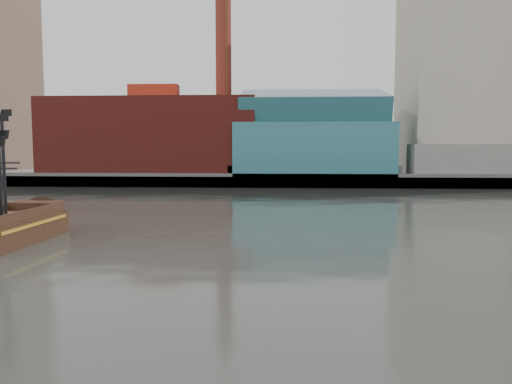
{
  "coord_description": "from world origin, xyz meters",
  "views": [
    {
      "loc": [
        4.75,
        -28.82,
        7.45
      ],
      "look_at": [
        2.48,
        9.26,
        4.0
      ],
      "focal_mm": 35.0,
      "sensor_mm": 36.0,
      "label": 1
    }
  ],
  "objects": [
    {
      "name": "seawall",
      "position": [
        0.0,
        62.5,
        1.3
      ],
      "size": [
        220.0,
        1.0,
        2.6
      ],
      "primitive_type": "cube",
      "color": "#4C4C49",
      "rests_on": "ground"
    },
    {
      "name": "pirate_ship",
      "position": [
        -16.91,
        7.81,
        1.01
      ],
      "size": [
        5.1,
        15.04,
        11.16
      ],
      "rotation": [
        0.0,
        0.0,
        -0.03
      ],
      "color": "black",
      "rests_on": "ground"
    },
    {
      "name": "skyline",
      "position": [
        5.21,
        84.56,
        24.55
      ],
      "size": [
        149.0,
        45.0,
        62.0
      ],
      "color": "brown",
      "rests_on": "promenade_far"
    },
    {
      "name": "promenade_far",
      "position": [
        0.0,
        92.0,
        1.0
      ],
      "size": [
        220.0,
        60.0,
        2.0
      ],
      "primitive_type": "cube",
      "color": "slate",
      "rests_on": "ground"
    },
    {
      "name": "ground",
      "position": [
        0.0,
        0.0,
        0.0
      ],
      "size": [
        400.0,
        400.0,
        0.0
      ],
      "primitive_type": "plane",
      "color": "#2C2F2A",
      "rests_on": "ground"
    }
  ]
}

